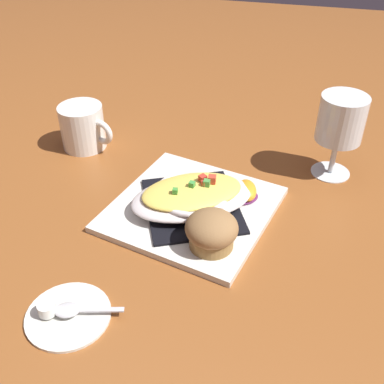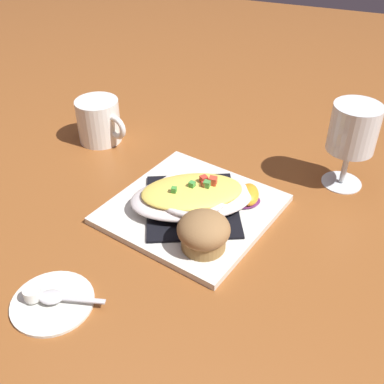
% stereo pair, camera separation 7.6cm
% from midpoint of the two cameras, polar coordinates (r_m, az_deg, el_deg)
% --- Properties ---
extents(ground_plane, '(2.60, 2.60, 0.00)m').
position_cam_midpoint_polar(ground_plane, '(0.79, 2.77, -2.50)').
color(ground_plane, brown).
extents(square_plate, '(0.30, 0.30, 0.01)m').
position_cam_midpoint_polar(square_plate, '(0.78, 2.78, -2.19)').
color(square_plate, silver).
rests_on(square_plate, ground_plane).
extents(folded_napkin, '(0.21, 0.22, 0.00)m').
position_cam_midpoint_polar(folded_napkin, '(0.78, 2.80, -1.74)').
color(folded_napkin, black).
rests_on(folded_napkin, square_plate).
extents(gratin_dish, '(0.24, 0.21, 0.05)m').
position_cam_midpoint_polar(gratin_dish, '(0.77, 2.85, -0.49)').
color(gratin_dish, silver).
rests_on(gratin_dish, folded_napkin).
extents(muffin, '(0.08, 0.08, 0.06)m').
position_cam_midpoint_polar(muffin, '(0.69, 4.59, -5.01)').
color(muffin, olive).
rests_on(muffin, square_plate).
extents(orange_garnish, '(0.06, 0.07, 0.02)m').
position_cam_midpoint_polar(orange_garnish, '(0.80, 9.63, -0.56)').
color(orange_garnish, '#5D2457').
rests_on(orange_garnish, square_plate).
extents(coffee_mug, '(0.12, 0.09, 0.09)m').
position_cam_midpoint_polar(coffee_mug, '(0.97, -8.96, 8.19)').
color(coffee_mug, white).
rests_on(coffee_mug, ground_plane).
extents(stemmed_glass, '(0.08, 0.08, 0.15)m').
position_cam_midpoint_polar(stemmed_glass, '(0.85, 21.43, 6.65)').
color(stemmed_glass, white).
rests_on(stemmed_glass, ground_plane).
extents(creamer_saucer, '(0.11, 0.11, 0.01)m').
position_cam_midpoint_polar(creamer_saucer, '(0.66, -13.41, -12.95)').
color(creamer_saucer, white).
rests_on(creamer_saucer, ground_plane).
extents(spoon, '(0.09, 0.04, 0.01)m').
position_cam_midpoint_polar(spoon, '(0.65, -13.08, -12.50)').
color(spoon, silver).
rests_on(spoon, creamer_saucer).
extents(creamer_cup_0, '(0.02, 0.02, 0.02)m').
position_cam_midpoint_polar(creamer_cup_0, '(0.66, -15.67, -11.93)').
color(creamer_cup_0, silver).
rests_on(creamer_cup_0, creamer_saucer).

